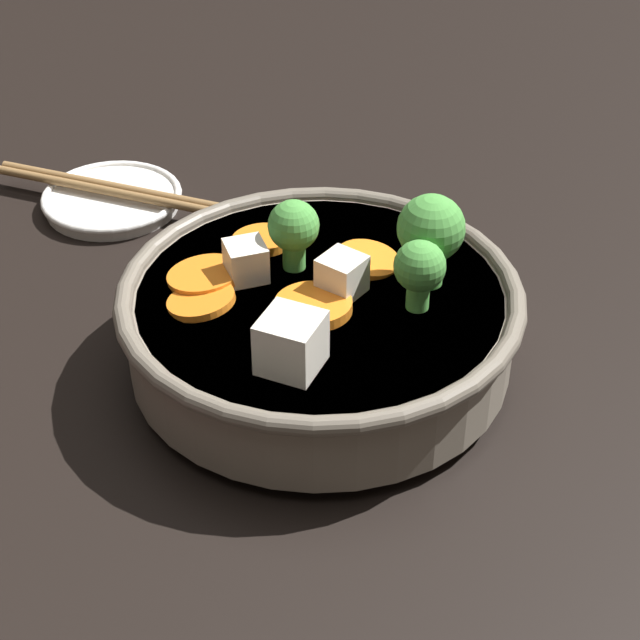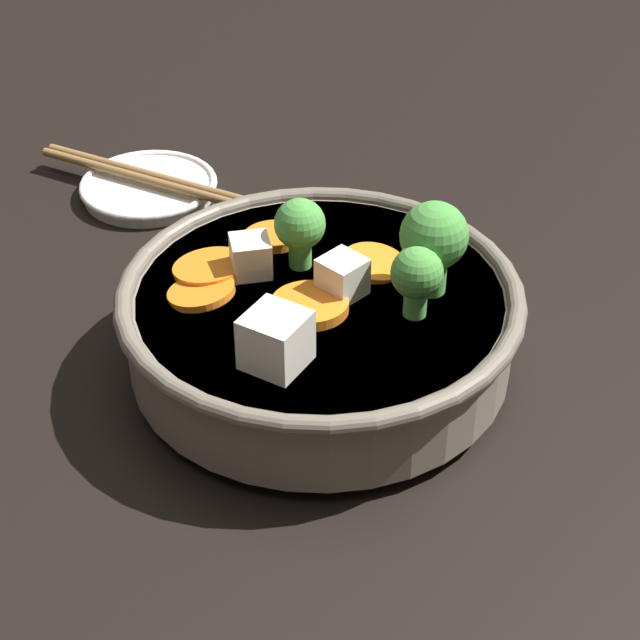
{
  "view_description": "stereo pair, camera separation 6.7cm",
  "coord_description": "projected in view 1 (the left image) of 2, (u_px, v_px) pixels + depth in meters",
  "views": [
    {
      "loc": [
        0.12,
        -0.52,
        0.44
      ],
      "look_at": [
        0.0,
        0.0,
        0.04
      ],
      "focal_mm": 60.0,
      "sensor_mm": 36.0,
      "label": 1
    },
    {
      "loc": [
        0.18,
        -0.5,
        0.44
      ],
      "look_at": [
        0.0,
        0.0,
        0.04
      ],
      "focal_mm": 60.0,
      "sensor_mm": 36.0,
      "label": 2
    }
  ],
  "objects": [
    {
      "name": "stirfry_bowl",
      "position": [
        321.0,
        316.0,
        0.66
      ],
      "size": [
        0.25,
        0.25,
        0.12
      ],
      "color": "slate",
      "rests_on": "ground_plane"
    },
    {
      "name": "ground_plane",
      "position": [
        320.0,
        369.0,
        0.69
      ],
      "size": [
        3.0,
        3.0,
        0.0
      ],
      "primitive_type": "plane",
      "color": "black"
    },
    {
      "name": "side_saucer",
      "position": [
        112.0,
        199.0,
        0.85
      ],
      "size": [
        0.11,
        0.11,
        0.01
      ],
      "color": "white",
      "rests_on": "ground_plane"
    },
    {
      "name": "chopsticks_pair",
      "position": [
        111.0,
        189.0,
        0.85
      ],
      "size": [
        0.2,
        0.04,
        0.01
      ],
      "color": "olive",
      "rests_on": "side_saucer"
    }
  ]
}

